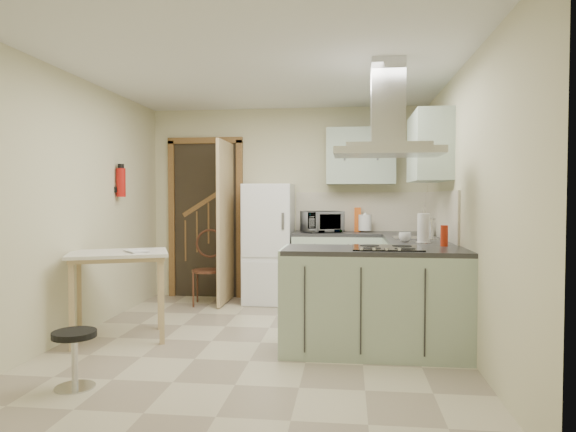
# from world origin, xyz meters

# --- Properties ---
(floor) EXTENTS (4.20, 4.20, 0.00)m
(floor) POSITION_xyz_m (0.00, 0.00, 0.00)
(floor) COLOR beige
(floor) RESTS_ON ground
(ceiling) EXTENTS (4.20, 4.20, 0.00)m
(ceiling) POSITION_xyz_m (0.00, 0.00, 2.50)
(ceiling) COLOR silver
(ceiling) RESTS_ON back_wall
(back_wall) EXTENTS (3.60, 0.00, 3.60)m
(back_wall) POSITION_xyz_m (0.00, 2.10, 1.25)
(back_wall) COLOR beige
(back_wall) RESTS_ON floor
(left_wall) EXTENTS (0.00, 4.20, 4.20)m
(left_wall) POSITION_xyz_m (-1.80, 0.00, 1.25)
(left_wall) COLOR beige
(left_wall) RESTS_ON floor
(right_wall) EXTENTS (0.00, 4.20, 4.20)m
(right_wall) POSITION_xyz_m (1.80, 0.00, 1.25)
(right_wall) COLOR beige
(right_wall) RESTS_ON floor
(doorway) EXTENTS (1.10, 0.12, 2.10)m
(doorway) POSITION_xyz_m (-1.10, 2.07, 1.05)
(doorway) COLOR brown
(doorway) RESTS_ON floor
(fridge) EXTENTS (0.60, 0.60, 1.50)m
(fridge) POSITION_xyz_m (-0.20, 1.80, 0.75)
(fridge) COLOR white
(fridge) RESTS_ON floor
(counter_back) EXTENTS (1.08, 0.60, 0.90)m
(counter_back) POSITION_xyz_m (0.66, 1.80, 0.45)
(counter_back) COLOR #9EB2A0
(counter_back) RESTS_ON floor
(counter_right) EXTENTS (0.60, 1.95, 0.90)m
(counter_right) POSITION_xyz_m (1.50, 1.12, 0.45)
(counter_right) COLOR #9EB2A0
(counter_right) RESTS_ON floor
(splashback) EXTENTS (1.68, 0.02, 0.50)m
(splashback) POSITION_xyz_m (0.96, 2.09, 1.15)
(splashback) COLOR beige
(splashback) RESTS_ON counter_back
(wall_cabinet_back) EXTENTS (0.85, 0.35, 0.70)m
(wall_cabinet_back) POSITION_xyz_m (0.95, 1.93, 1.85)
(wall_cabinet_back) COLOR #9EB2A0
(wall_cabinet_back) RESTS_ON back_wall
(wall_cabinet_right) EXTENTS (0.35, 0.90, 0.70)m
(wall_cabinet_right) POSITION_xyz_m (1.62, 0.85, 1.85)
(wall_cabinet_right) COLOR #9EB2A0
(wall_cabinet_right) RESTS_ON right_wall
(peninsula) EXTENTS (1.55, 0.65, 0.90)m
(peninsula) POSITION_xyz_m (1.02, -0.18, 0.45)
(peninsula) COLOR #9EB2A0
(peninsula) RESTS_ON floor
(hob) EXTENTS (0.58, 0.50, 0.01)m
(hob) POSITION_xyz_m (1.12, -0.18, 0.91)
(hob) COLOR black
(hob) RESTS_ON peninsula
(extractor_hood) EXTENTS (0.90, 0.55, 0.10)m
(extractor_hood) POSITION_xyz_m (1.12, -0.18, 1.72)
(extractor_hood) COLOR silver
(extractor_hood) RESTS_ON ceiling
(sink) EXTENTS (0.45, 0.40, 0.01)m
(sink) POSITION_xyz_m (1.50, 0.95, 0.91)
(sink) COLOR silver
(sink) RESTS_ON counter_right
(fire_extinguisher) EXTENTS (0.10, 0.10, 0.32)m
(fire_extinguisher) POSITION_xyz_m (-1.74, 0.90, 1.50)
(fire_extinguisher) COLOR #B2140F
(fire_extinguisher) RESTS_ON left_wall
(drop_leaf_table) EXTENTS (1.07, 0.95, 0.83)m
(drop_leaf_table) POSITION_xyz_m (-1.34, -0.04, 0.41)
(drop_leaf_table) COLOR #DDAF88
(drop_leaf_table) RESTS_ON floor
(bentwood_chair) EXTENTS (0.42, 0.42, 0.85)m
(bentwood_chair) POSITION_xyz_m (-0.94, 1.56, 0.42)
(bentwood_chair) COLOR #472517
(bentwood_chair) RESTS_ON floor
(stool) EXTENTS (0.34, 0.34, 0.41)m
(stool) POSITION_xyz_m (-1.10, -1.25, 0.20)
(stool) COLOR black
(stool) RESTS_ON floor
(microwave) EXTENTS (0.56, 0.48, 0.26)m
(microwave) POSITION_xyz_m (0.47, 1.76, 1.03)
(microwave) COLOR black
(microwave) RESTS_ON counter_back
(kettle) EXTENTS (0.17, 0.17, 0.24)m
(kettle) POSITION_xyz_m (1.01, 1.86, 1.02)
(kettle) COLOR white
(kettle) RESTS_ON counter_back
(cereal_box) EXTENTS (0.08, 0.20, 0.30)m
(cereal_box) POSITION_xyz_m (0.92, 1.98, 1.05)
(cereal_box) COLOR #D25718
(cereal_box) RESTS_ON counter_back
(soap_bottle) EXTENTS (0.12, 0.12, 0.21)m
(soap_bottle) POSITION_xyz_m (1.70, 1.30, 1.00)
(soap_bottle) COLOR #ADABB7
(soap_bottle) RESTS_ON counter_right
(paper_towel) EXTENTS (0.12, 0.12, 0.29)m
(paper_towel) POSITION_xyz_m (1.51, 0.38, 1.05)
(paper_towel) COLOR silver
(paper_towel) RESTS_ON counter_right
(cup) EXTENTS (0.13, 0.13, 0.09)m
(cup) POSITION_xyz_m (1.35, 0.47, 0.95)
(cup) COLOR silver
(cup) RESTS_ON counter_right
(red_bottle) EXTENTS (0.08, 0.08, 0.19)m
(red_bottle) POSITION_xyz_m (1.65, 0.08, 0.99)
(red_bottle) COLOR red
(red_bottle) RESTS_ON peninsula
(book) EXTENTS (0.28, 0.28, 0.10)m
(book) POSITION_xyz_m (-1.22, -0.10, 0.88)
(book) COLOR brown
(book) RESTS_ON drop_leaf_table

